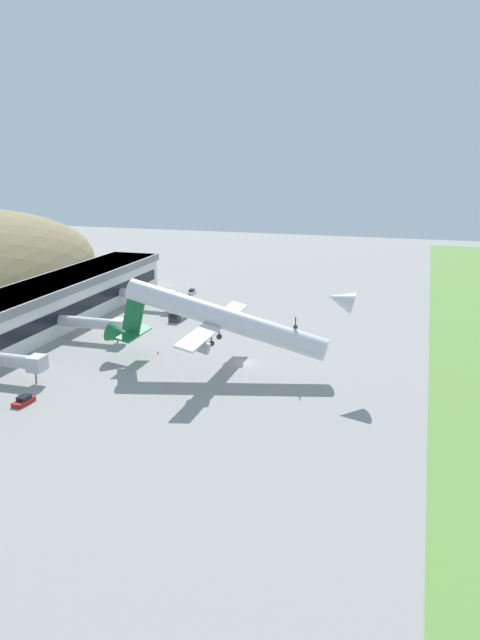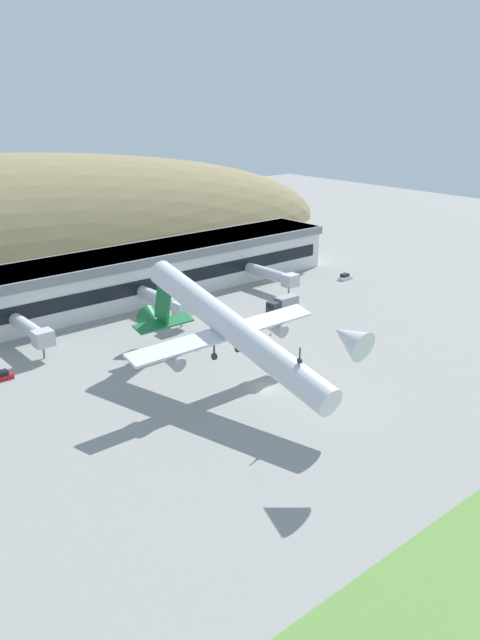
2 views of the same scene
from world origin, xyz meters
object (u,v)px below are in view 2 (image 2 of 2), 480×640
fuel_truck (283,304)px  traffic_cone_0 (271,334)px  terminal_building (124,274)px  service_car_0 (0,376)px  cargo_airplane (230,329)px  traffic_cone_1 (197,349)px  service_car_2 (345,277)px  jetway_1 (166,301)px  jetway_0 (32,331)px  jetway_2 (273,275)px

fuel_truck → traffic_cone_0: (-12.35, -9.43, -1.11)m
terminal_building → service_car_0: 44.61m
cargo_airplane → fuel_truck: size_ratio=6.74×
terminal_building → traffic_cone_1: size_ratio=194.83×
terminal_building → traffic_cone_0: terminal_building is taller
traffic_cone_1 → terminal_building: bearing=81.5°
traffic_cone_0 → terminal_building: bearing=105.8°
fuel_truck → cargo_airplane: bearing=-145.9°
service_car_2 → traffic_cone_0: bearing=-157.9°
jetway_1 → service_car_2: (51.83, -4.07, -3.38)m
jetway_0 → jetway_1: size_ratio=0.85×
service_car_2 → fuel_truck: size_ratio=0.53×
service_car_2 → traffic_cone_0: size_ratio=7.07×
jetway_1 → traffic_cone_0: (10.64, -20.76, -3.71)m
fuel_truck → jetway_0: bearing=166.1°
service_car_0 → service_car_2: (89.28, 2.79, 0.01)m
jetway_1 → service_car_2: 52.10m
traffic_cone_0 → traffic_cone_1: size_ratio=1.00×
traffic_cone_0 → fuel_truck: bearing=37.4°
traffic_cone_1 → fuel_truck: bearing=13.0°
terminal_building → jetway_0: terminal_building is taller
jetway_2 → traffic_cone_0: bearing=-133.8°
traffic_cone_0 → traffic_cone_1: bearing=169.3°
terminal_building → traffic_cone_1: (-5.11, -34.40, -6.03)m
service_car_2 → service_car_0: bearing=-178.2°
jetway_1 → fuel_truck: jetway_1 is taller
jetway_1 → service_car_2: bearing=-4.5°
cargo_airplane → traffic_cone_0: cargo_airplane is taller
jetway_1 → traffic_cone_0: 23.62m
service_car_0 → traffic_cone_0: 50.06m
fuel_truck → traffic_cone_1: bearing=-167.0°
jetway_1 → jetway_2: 30.83m
jetway_1 → cargo_airplane: (-10.23, -33.78, 6.21)m
terminal_building → traffic_cone_1: 35.29m
jetway_1 → fuel_truck: (22.99, -11.33, -2.60)m
traffic_cone_0 → traffic_cone_1: 15.96m
jetway_2 → jetway_1: bearing=-179.5°
jetway_2 → fuel_truck: jetway_2 is taller
jetway_1 → fuel_truck: bearing=-26.2°
terminal_building → cargo_airplane: (-10.29, -50.37, 3.89)m
fuel_truck → traffic_cone_1: size_ratio=13.23×
jetway_0 → cargo_airplane: bearing=-63.0°
jetway_1 → traffic_cone_1: jetway_1 is taller
jetway_1 → jetway_2: size_ratio=1.03×
jetway_1 → cargo_airplane: bearing=-106.8°
jetway_2 → service_car_2: (21.00, -4.35, -3.38)m
jetway_2 → cargo_airplane: (-41.06, -34.06, 6.21)m
jetway_0 → cargo_airplane: 39.89m
service_car_0 → fuel_truck: (60.44, -4.46, 0.79)m
service_car_0 → service_car_2: size_ratio=1.09×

